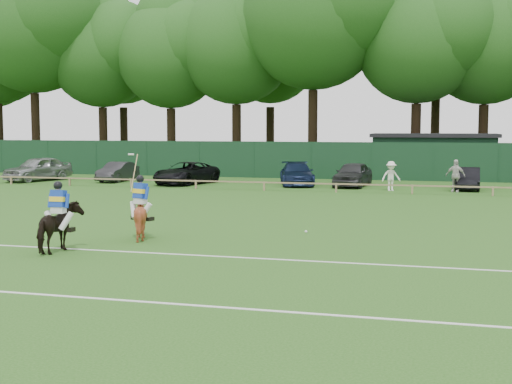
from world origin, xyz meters
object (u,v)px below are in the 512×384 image
(utility_shed, at_px, (434,156))
(sedan_grey, at_px, (118,172))
(hatch_grey, at_px, (353,174))
(horse_dark, at_px, (59,228))
(polo_ball, at_px, (306,232))
(spectator_mid, at_px, (455,176))
(sedan_navy, at_px, (297,174))
(estate_black, at_px, (468,179))
(sedan_silver, at_px, (38,169))
(spectator_left, at_px, (391,176))
(horse_chestnut, at_px, (141,217))
(suv_black, at_px, (186,173))

(utility_shed, bearing_deg, sedan_grey, -157.23)
(hatch_grey, distance_m, utility_shed, 9.42)
(horse_dark, height_order, polo_ball, horse_dark)
(hatch_grey, xyz_separation_m, spectator_mid, (5.76, -2.01, 0.16))
(hatch_grey, bearing_deg, horse_dark, -96.86)
(sedan_navy, distance_m, polo_ball, 18.69)
(horse_dark, relative_size, utility_shed, 0.20)
(sedan_navy, bearing_deg, sedan_grey, 165.78)
(horse_dark, xyz_separation_m, utility_shed, (10.04, 31.52, 0.83))
(sedan_navy, relative_size, estate_black, 1.24)
(sedan_silver, bearing_deg, hatch_grey, 20.65)
(estate_black, xyz_separation_m, spectator_left, (-4.11, -1.84, 0.19))
(horse_chestnut, height_order, spectator_mid, spectator_mid)
(polo_ball, bearing_deg, sedan_silver, 140.81)
(polo_ball, relative_size, utility_shed, 0.01)
(horse_chestnut, xyz_separation_m, sedan_navy, (0.82, 20.75, -0.03))
(suv_black, height_order, polo_ball, suv_black)
(spectator_left, relative_size, utility_shed, 0.19)
(spectator_left, bearing_deg, sedan_navy, 135.90)
(sedan_grey, bearing_deg, spectator_mid, -4.21)
(horse_chestnut, distance_m, hatch_grey, 21.04)
(utility_shed, bearing_deg, horse_chestnut, -106.96)
(polo_ball, bearing_deg, suv_black, 121.92)
(sedan_silver, distance_m, sedan_navy, 16.95)
(estate_black, relative_size, utility_shed, 0.45)
(sedan_navy, bearing_deg, spectator_left, -36.99)
(hatch_grey, distance_m, estate_black, 6.47)
(suv_black, relative_size, spectator_left, 2.99)
(sedan_grey, bearing_deg, suv_black, -8.46)
(sedan_silver, distance_m, polo_ball, 27.00)
(hatch_grey, relative_size, estate_black, 1.13)
(suv_black, relative_size, spectator_mid, 2.75)
(spectator_mid, bearing_deg, sedan_grey, -170.71)
(horse_dark, height_order, sedan_navy, horse_dark)
(utility_shed, bearing_deg, spectator_left, -102.05)
(suv_black, bearing_deg, sedan_navy, 22.86)
(sedan_silver, height_order, estate_black, sedan_silver)
(spectator_left, distance_m, utility_shed, 10.62)
(horse_chestnut, distance_m, spectator_mid, 21.11)
(horse_dark, bearing_deg, horse_chestnut, -115.96)
(sedan_silver, height_order, spectator_left, spectator_left)
(sedan_grey, distance_m, sedan_navy, 11.74)
(sedan_grey, xyz_separation_m, sedan_navy, (11.74, 0.20, 0.06))
(estate_black, bearing_deg, horse_chestnut, -115.43)
(hatch_grey, bearing_deg, horse_chestnut, -95.21)
(suv_black, distance_m, spectator_left, 12.52)
(suv_black, relative_size, estate_black, 1.29)
(spectator_mid, bearing_deg, spectator_left, -162.83)
(sedan_grey, relative_size, estate_black, 1.00)
(horse_chestnut, bearing_deg, suv_black, -52.58)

